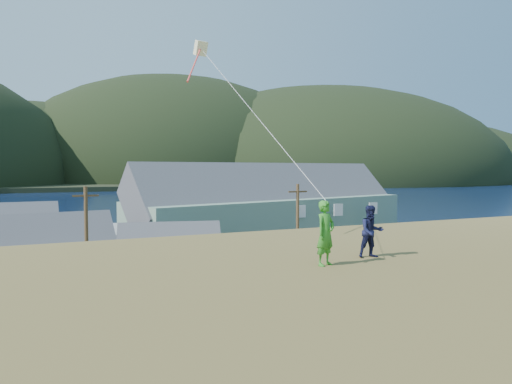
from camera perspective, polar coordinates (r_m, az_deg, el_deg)
ground at (r=31.69m, az=-12.38°, el=-15.07°), size 900.00×900.00×0.00m
grass_strip at (r=29.81m, az=-11.62°, el=-16.14°), size 110.00×8.00×0.10m
waterfront_lot at (r=47.94m, az=-16.30°, el=-8.83°), size 72.00×36.00×0.12m
wharf at (r=70.23m, az=-23.52°, el=-4.89°), size 26.00×14.00×0.90m
far_shore at (r=359.76m, az=-22.46°, el=1.37°), size 900.00×320.00×2.00m
far_hills at (r=311.82m, az=-15.76°, el=1.46°), size 760.00×265.00×143.00m
lodge at (r=55.75m, az=2.18°, el=-2.10°), size 37.10×17.94×12.58m
shed_palegreen_near at (r=43.35m, az=-23.80°, el=-6.72°), size 10.47×7.38×7.08m
shed_white at (r=37.50m, az=-10.71°, el=-8.26°), size 9.10×6.98×6.50m
shed_palegreen_far at (r=56.43m, az=-28.92°, el=-4.51°), size 11.13×6.72×7.29m
utility_poles at (r=31.61m, az=-19.68°, el=-6.83°), size 28.70×0.24×9.22m
parked_cars at (r=51.60m, az=-28.31°, el=-7.32°), size 24.68×13.26×1.58m
kite_flyer_green at (r=12.29m, az=8.69°, el=-5.10°), size 0.74×0.62×1.73m
kite_flyer_navy at (r=13.65m, az=14.23°, el=-4.81°), size 0.83×0.70×1.52m
kite_rig at (r=18.25m, az=-6.88°, el=16.96°), size 1.31×3.75×8.97m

